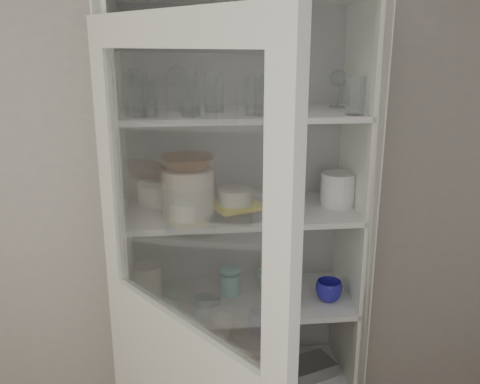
% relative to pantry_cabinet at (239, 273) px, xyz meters
% --- Properties ---
extents(wall_back, '(3.60, 0.02, 2.60)m').
position_rel_pantry_cabinet_xyz_m(wall_back, '(-0.20, 0.16, 0.36)').
color(wall_back, '#A6A5A0').
rests_on(wall_back, ground).
extents(pantry_cabinet, '(1.00, 0.45, 2.10)m').
position_rel_pantry_cabinet_xyz_m(pantry_cabinet, '(0.00, 0.00, 0.00)').
color(pantry_cabinet, beige).
rests_on(pantry_cabinet, floor).
extents(cupboard_door, '(0.56, 0.75, 2.00)m').
position_rel_pantry_cabinet_xyz_m(cupboard_door, '(-0.24, -0.65, -0.07)').
color(cupboard_door, beige).
rests_on(cupboard_door, floor).
extents(tumbler_0, '(0.08, 0.08, 0.13)m').
position_rel_pantry_cabinet_xyz_m(tumbler_0, '(-0.34, -0.17, 0.78)').
color(tumbler_0, silver).
rests_on(tumbler_0, shelf_glass).
extents(tumbler_1, '(0.10, 0.10, 0.16)m').
position_rel_pantry_cabinet_xyz_m(tumbler_1, '(-0.39, -0.19, 0.80)').
color(tumbler_1, silver).
rests_on(tumbler_1, shelf_glass).
extents(tumbler_2, '(0.09, 0.09, 0.14)m').
position_rel_pantry_cabinet_xyz_m(tumbler_2, '(-0.19, -0.20, 0.79)').
color(tumbler_2, silver).
rests_on(tumbler_2, shelf_glass).
extents(tumbler_3, '(0.08, 0.08, 0.14)m').
position_rel_pantry_cabinet_xyz_m(tumbler_3, '(0.04, -0.19, 0.79)').
color(tumbler_3, silver).
rests_on(tumbler_3, shelf_glass).
extents(tumbler_4, '(0.08, 0.08, 0.15)m').
position_rel_pantry_cabinet_xyz_m(tumbler_4, '(0.07, -0.20, 0.80)').
color(tumbler_4, silver).
rests_on(tumbler_4, shelf_glass).
extents(tumbler_5, '(0.07, 0.07, 0.13)m').
position_rel_pantry_cabinet_xyz_m(tumbler_5, '(0.16, -0.21, 0.78)').
color(tumbler_5, silver).
rests_on(tumbler_5, shelf_glass).
extents(tumbler_6, '(0.09, 0.09, 0.14)m').
position_rel_pantry_cabinet_xyz_m(tumbler_6, '(0.41, -0.22, 0.79)').
color(tumbler_6, silver).
rests_on(tumbler_6, shelf_glass).
extents(tumbler_7, '(0.07, 0.07, 0.14)m').
position_rel_pantry_cabinet_xyz_m(tumbler_7, '(-0.38, -0.05, 0.79)').
color(tumbler_7, silver).
rests_on(tumbler_7, shelf_glass).
extents(tumbler_8, '(0.10, 0.10, 0.15)m').
position_rel_pantry_cabinet_xyz_m(tumbler_8, '(-0.20, -0.08, 0.80)').
color(tumbler_8, silver).
rests_on(tumbler_8, shelf_glass).
extents(tumbler_9, '(0.09, 0.09, 0.15)m').
position_rel_pantry_cabinet_xyz_m(tumbler_9, '(-0.10, -0.08, 0.80)').
color(tumbler_9, silver).
rests_on(tumbler_9, shelf_glass).
extents(tumbler_10, '(0.08, 0.08, 0.14)m').
position_rel_pantry_cabinet_xyz_m(tumbler_10, '(0.13, -0.06, 0.79)').
color(tumbler_10, silver).
rests_on(tumbler_10, shelf_glass).
extents(goblet_0, '(0.08, 0.08, 0.18)m').
position_rel_pantry_cabinet_xyz_m(goblet_0, '(-0.41, 0.05, 0.81)').
color(goblet_0, silver).
rests_on(goblet_0, shelf_glass).
extents(goblet_1, '(0.08, 0.08, 0.19)m').
position_rel_pantry_cabinet_xyz_m(goblet_1, '(-0.24, 0.02, 0.82)').
color(goblet_1, silver).
rests_on(goblet_1, shelf_glass).
extents(goblet_2, '(0.08, 0.08, 0.17)m').
position_rel_pantry_cabinet_xyz_m(goblet_2, '(0.14, 0.04, 0.80)').
color(goblet_2, silver).
rests_on(goblet_2, shelf_glass).
extents(goblet_3, '(0.08, 0.08, 0.17)m').
position_rel_pantry_cabinet_xyz_m(goblet_3, '(0.41, 0.01, 0.81)').
color(goblet_3, silver).
rests_on(goblet_3, shelf_glass).
extents(plate_stack_front, '(0.20, 0.20, 0.13)m').
position_rel_pantry_cabinet_xyz_m(plate_stack_front, '(-0.21, -0.13, 0.38)').
color(plate_stack_front, beige).
rests_on(plate_stack_front, shelf_plates).
extents(plate_stack_back, '(0.23, 0.23, 0.08)m').
position_rel_pantry_cabinet_xyz_m(plate_stack_back, '(-0.31, 0.07, 0.36)').
color(plate_stack_back, beige).
rests_on(plate_stack_back, shelf_plates).
extents(cream_bowl, '(0.26, 0.26, 0.06)m').
position_rel_pantry_cabinet_xyz_m(cream_bowl, '(-0.21, -0.13, 0.48)').
color(cream_bowl, beige).
rests_on(cream_bowl, plate_stack_front).
extents(terracotta_bowl, '(0.21, 0.21, 0.05)m').
position_rel_pantry_cabinet_xyz_m(terracotta_bowl, '(-0.21, -0.13, 0.53)').
color(terracotta_bowl, brown).
rests_on(terracotta_bowl, cream_bowl).
extents(glass_platter, '(0.37, 0.37, 0.02)m').
position_rel_pantry_cabinet_xyz_m(glass_platter, '(-0.02, -0.10, 0.33)').
color(glass_platter, silver).
rests_on(glass_platter, shelf_plates).
extents(yellow_trivet, '(0.25, 0.25, 0.01)m').
position_rel_pantry_cabinet_xyz_m(yellow_trivet, '(-0.02, -0.10, 0.35)').
color(yellow_trivet, yellow).
rests_on(yellow_trivet, glass_platter).
extents(white_ramekin, '(0.14, 0.14, 0.06)m').
position_rel_pantry_cabinet_xyz_m(white_ramekin, '(-0.02, -0.10, 0.38)').
color(white_ramekin, beige).
rests_on(white_ramekin, yellow_trivet).
extents(grey_bowl_stack, '(0.14, 0.14, 0.14)m').
position_rel_pantry_cabinet_xyz_m(grey_bowl_stack, '(0.41, -0.07, 0.39)').
color(grey_bowl_stack, silver).
rests_on(grey_bowl_stack, shelf_plates).
extents(mug_blue, '(0.12, 0.12, 0.09)m').
position_rel_pantry_cabinet_xyz_m(mug_blue, '(0.37, -0.14, -0.03)').
color(mug_blue, '#1C2596').
rests_on(mug_blue, shelf_mugs).
extents(mug_teal, '(0.13, 0.13, 0.10)m').
position_rel_pantry_cabinet_xyz_m(mug_teal, '(0.13, -0.04, -0.03)').
color(mug_teal, teal).
rests_on(mug_teal, shelf_mugs).
extents(mug_white, '(0.12, 0.12, 0.09)m').
position_rel_pantry_cabinet_xyz_m(mug_white, '(0.16, -0.19, -0.03)').
color(mug_white, beige).
rests_on(mug_white, shelf_mugs).
extents(teal_jar, '(0.09, 0.09, 0.11)m').
position_rel_pantry_cabinet_xyz_m(teal_jar, '(-0.04, -0.04, -0.02)').
color(teal_jar, teal).
rests_on(teal_jar, shelf_mugs).
extents(measuring_cups, '(0.09, 0.09, 0.04)m').
position_rel_pantry_cabinet_xyz_m(measuring_cups, '(-0.16, -0.12, -0.06)').
color(measuring_cups, '#AAAAAA').
rests_on(measuring_cups, shelf_mugs).
extents(white_canister, '(0.13, 0.13, 0.14)m').
position_rel_pantry_cabinet_xyz_m(white_canister, '(-0.40, -0.03, -0.01)').
color(white_canister, beige).
rests_on(white_canister, shelf_mugs).
extents(cream_dish, '(0.28, 0.28, 0.08)m').
position_rel_pantry_cabinet_xyz_m(cream_dish, '(-0.05, -0.09, -0.44)').
color(cream_dish, beige).
rests_on(cream_dish, shelf_bot).
extents(tin_box, '(0.24, 0.21, 0.06)m').
position_rel_pantry_cabinet_xyz_m(tin_box, '(0.32, -0.09, -0.45)').
color(tin_box, gray).
rests_on(tin_box, shelf_bot).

